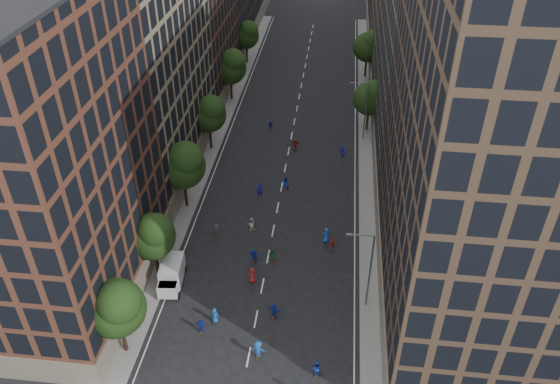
# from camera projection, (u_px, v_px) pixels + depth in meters

# --- Properties ---
(ground) EXTENTS (240.00, 240.00, 0.00)m
(ground) POSITION_uv_depth(u_px,v_px,m) (288.00, 153.00, 77.92)
(ground) COLOR black
(ground) RESTS_ON ground
(sidewalk_left) EXTENTS (4.00, 105.00, 0.15)m
(sidewalk_left) POSITION_uv_depth(u_px,v_px,m) (217.00, 123.00, 85.04)
(sidewalk_left) COLOR slate
(sidewalk_left) RESTS_ON ground
(sidewalk_right) EXTENTS (4.00, 105.00, 0.15)m
(sidewalk_right) POSITION_uv_depth(u_px,v_px,m) (372.00, 132.00, 82.83)
(sidewalk_right) COLOR slate
(sidewalk_right) RESTS_ON ground
(bldg_left_a) EXTENTS (14.00, 22.00, 30.00)m
(bldg_left_a) POSITION_uv_depth(u_px,v_px,m) (40.00, 166.00, 47.52)
(bldg_left_a) COLOR #563021
(bldg_left_a) RESTS_ON ground
(bldg_left_b) EXTENTS (14.00, 26.00, 34.00)m
(bldg_left_b) POSITION_uv_depth(u_px,v_px,m) (129.00, 45.00, 65.74)
(bldg_left_b) COLOR #837156
(bldg_left_b) RESTS_ON ground
(bldg_left_c) EXTENTS (14.00, 20.00, 28.00)m
(bldg_left_c) POSITION_uv_depth(u_px,v_px,m) (181.00, 11.00, 86.07)
(bldg_left_c) COLOR #563021
(bldg_left_c) RESTS_ON ground
(bldg_right_a) EXTENTS (14.00, 30.00, 36.00)m
(bldg_right_a) POSITION_uv_depth(u_px,v_px,m) (486.00, 138.00, 45.49)
(bldg_right_a) COLOR #483526
(bldg_right_a) RESTS_ON ground
(bldg_right_b) EXTENTS (14.00, 28.00, 33.00)m
(bldg_right_b) POSITION_uv_depth(u_px,v_px,m) (440.00, 35.00, 69.79)
(bldg_right_b) COLOR #5D554C
(bldg_right_b) RESTS_ON ground
(tree_left_0) EXTENTS (5.20, 5.20, 8.83)m
(tree_left_0) POSITION_uv_depth(u_px,v_px,m) (117.00, 307.00, 46.26)
(tree_left_0) COLOR black
(tree_left_0) RESTS_ON ground
(tree_left_1) EXTENTS (4.80, 4.80, 8.21)m
(tree_left_1) POSITION_uv_depth(u_px,v_px,m) (153.00, 235.00, 54.59)
(tree_left_1) COLOR black
(tree_left_1) RESTS_ON ground
(tree_left_2) EXTENTS (5.60, 5.60, 9.45)m
(tree_left_2) POSITION_uv_depth(u_px,v_px,m) (183.00, 164.00, 63.79)
(tree_left_2) COLOR black
(tree_left_2) RESTS_ON ground
(tree_left_3) EXTENTS (5.00, 5.00, 8.58)m
(tree_left_3) POSITION_uv_depth(u_px,v_px,m) (209.00, 113.00, 75.43)
(tree_left_3) COLOR black
(tree_left_3) RESTS_ON ground
(tree_left_4) EXTENTS (5.40, 5.40, 9.08)m
(tree_left_4) POSITION_uv_depth(u_px,v_px,m) (231.00, 66.00, 88.18)
(tree_left_4) COLOR black
(tree_left_4) RESTS_ON ground
(tree_left_5) EXTENTS (4.80, 4.80, 8.33)m
(tree_left_5) POSITION_uv_depth(u_px,v_px,m) (247.00, 34.00, 101.37)
(tree_left_5) COLOR black
(tree_left_5) RESTS_ON ground
(tree_right_a) EXTENTS (5.00, 5.00, 8.39)m
(tree_right_a) POSITION_uv_depth(u_px,v_px,m) (371.00, 97.00, 79.93)
(tree_right_a) COLOR black
(tree_right_a) RESTS_ON ground
(tree_right_b) EXTENTS (5.20, 5.20, 8.83)m
(tree_right_b) POSITION_uv_depth(u_px,v_px,m) (369.00, 46.00, 95.90)
(tree_right_b) COLOR black
(tree_right_b) RESTS_ON ground
(streetlamp_near) EXTENTS (2.64, 0.22, 9.06)m
(streetlamp_near) POSITION_uv_depth(u_px,v_px,m) (368.00, 267.00, 51.33)
(streetlamp_near) COLOR #595B60
(streetlamp_near) RESTS_ON ground
(streetlamp_far) EXTENTS (2.64, 0.22, 9.06)m
(streetlamp_far) POSITION_uv_depth(u_px,v_px,m) (364.00, 108.00, 77.99)
(streetlamp_far) COLOR #595B60
(streetlamp_far) RESTS_ON ground
(cargo_van) EXTENTS (2.64, 4.96, 2.55)m
(cargo_van) POSITION_uv_depth(u_px,v_px,m) (171.00, 274.00, 55.96)
(cargo_van) COLOR white
(cargo_van) RESTS_ON ground
(skater_0) EXTENTS (0.92, 0.69, 1.71)m
(skater_0) POSITION_uv_depth(u_px,v_px,m) (215.00, 316.00, 52.09)
(skater_0) COLOR #1550AA
(skater_0) RESTS_ON ground
(skater_2) EXTENTS (0.94, 0.79, 1.73)m
(skater_2) POSITION_uv_depth(u_px,v_px,m) (316.00, 368.00, 47.24)
(skater_2) COLOR #123197
(skater_2) RESTS_ON ground
(skater_3) EXTENTS (1.26, 0.78, 1.88)m
(skater_3) POSITION_uv_depth(u_px,v_px,m) (258.00, 350.00, 48.76)
(skater_3) COLOR blue
(skater_3) RESTS_ON ground
(skater_4) EXTENTS (0.96, 0.41, 1.62)m
(skater_4) POSITION_uv_depth(u_px,v_px,m) (201.00, 326.00, 51.17)
(skater_4) COLOR #13209C
(skater_4) RESTS_ON ground
(skater_5) EXTENTS (1.57, 0.96, 1.61)m
(skater_5) POSITION_uv_depth(u_px,v_px,m) (274.00, 311.00, 52.64)
(skater_5) COLOR #122E98
(skater_5) RESTS_ON ground
(skater_6) EXTENTS (1.02, 0.81, 1.84)m
(skater_6) POSITION_uv_depth(u_px,v_px,m) (252.00, 276.00, 56.42)
(skater_6) COLOR maroon
(skater_6) RESTS_ON ground
(skater_7) EXTENTS (0.65, 0.56, 1.51)m
(skater_7) POSITION_uv_depth(u_px,v_px,m) (332.00, 243.00, 60.83)
(skater_7) COLOR maroon
(skater_7) RESTS_ON ground
(skater_8) EXTENTS (0.92, 0.74, 1.76)m
(skater_8) POSITION_uv_depth(u_px,v_px,m) (251.00, 225.00, 63.30)
(skater_8) COLOR silver
(skater_8) RESTS_ON ground
(skater_9) EXTENTS (1.05, 0.64, 1.59)m
(skater_9) POSITION_uv_depth(u_px,v_px,m) (217.00, 230.00, 62.57)
(skater_9) COLOR #37363A
(skater_9) RESTS_ON ground
(skater_10) EXTENTS (1.04, 0.55, 1.69)m
(skater_10) POSITION_uv_depth(u_px,v_px,m) (273.00, 256.00, 59.00)
(skater_10) COLOR #1E6539
(skater_10) RESTS_ON ground
(skater_11) EXTENTS (1.53, 1.02, 1.58)m
(skater_11) POSITION_uv_depth(u_px,v_px,m) (254.00, 256.00, 59.08)
(skater_11) COLOR #1427A4
(skater_11) RESTS_ON ground
(skater_12) EXTENTS (1.04, 0.82, 1.88)m
(skater_12) POSITION_uv_depth(u_px,v_px,m) (326.00, 236.00, 61.59)
(skater_12) COLOR blue
(skater_12) RESTS_ON ground
(skater_13) EXTENTS (0.71, 0.48, 1.91)m
(skater_13) POSITION_uv_depth(u_px,v_px,m) (260.00, 191.00, 68.69)
(skater_13) COLOR #1513A1
(skater_13) RESTS_ON ground
(skater_14) EXTENTS (0.99, 0.85, 1.74)m
(skater_14) POSITION_uv_depth(u_px,v_px,m) (286.00, 183.00, 70.23)
(skater_14) COLOR #13309B
(skater_14) RESTS_ON ground
(skater_15) EXTENTS (1.24, 1.01, 1.67)m
(skater_15) POSITION_uv_depth(u_px,v_px,m) (342.00, 152.00, 76.55)
(skater_15) COLOR #13118E
(skater_15) RESTS_ON ground
(skater_16) EXTENTS (0.98, 0.64, 1.55)m
(skater_16) POSITION_uv_depth(u_px,v_px,m) (271.00, 126.00, 82.78)
(skater_16) COLOR #161298
(skater_16) RESTS_ON ground
(skater_17) EXTENTS (1.58, 0.99, 1.62)m
(skater_17) POSITION_uv_depth(u_px,v_px,m) (295.00, 144.00, 78.24)
(skater_17) COLOR #AE231D
(skater_17) RESTS_ON ground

